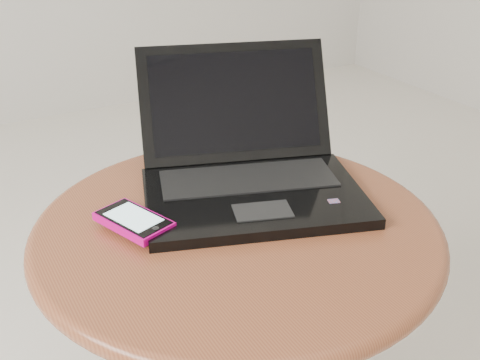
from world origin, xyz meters
TOP-DOWN VIEW (x-y plane):
  - table at (-0.00, -0.09)m, footprint 0.66×0.66m
  - laptop at (0.07, 0.00)m, footprint 0.46×0.46m
  - phone_black at (-0.13, -0.04)m, footprint 0.12×0.14m
  - phone_pink at (-0.16, -0.04)m, footprint 0.10×0.14m

SIDE VIEW (x-z plane):
  - table at x=0.00m, z-range 0.15..0.68m
  - phone_black at x=-0.13m, z-range 0.53..0.54m
  - phone_pink at x=-0.16m, z-range 0.54..0.55m
  - laptop at x=0.07m, z-range 0.46..0.68m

